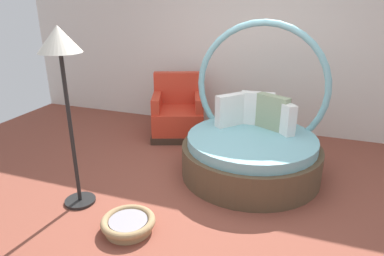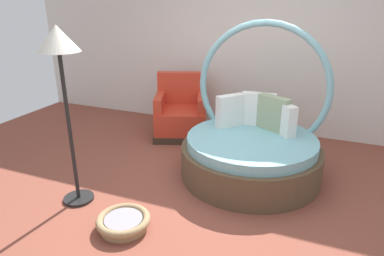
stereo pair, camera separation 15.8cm
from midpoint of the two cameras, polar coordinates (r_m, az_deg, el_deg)
name	(u,v)px [view 1 (the left image)]	position (r m, az deg, el deg)	size (l,w,h in m)	color
ground_plane	(203,194)	(3.93, 0.66, -10.83)	(8.00, 8.00, 0.02)	brown
back_wall	(250,32)	(5.58, 8.75, 15.34)	(8.00, 0.12, 3.07)	silver
round_daybed	(252,144)	(4.27, 8.89, -2.65)	(1.66, 1.66, 1.81)	brown
red_armchair	(178,114)	(5.41, -3.14, 2.27)	(1.03, 1.03, 0.94)	#38281E
pet_basket	(128,223)	(3.41, -11.81, -15.17)	(0.51, 0.51, 0.13)	#9E7F56
floor_lamp	(61,58)	(3.45, -22.02, 10.67)	(0.40, 0.40, 1.82)	black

